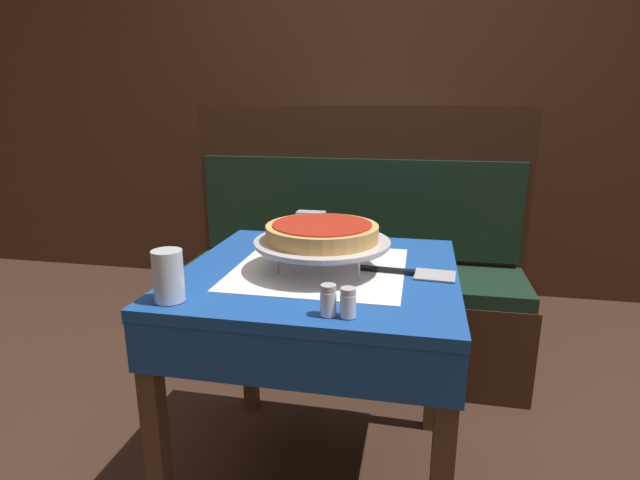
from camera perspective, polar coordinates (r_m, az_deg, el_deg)
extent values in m
plane|color=#382319|center=(1.81, -0.01, -25.69)|extent=(14.00, 14.00, 0.00)
cube|color=#194799|center=(1.44, -0.01, -3.83)|extent=(0.78, 0.78, 0.03)
cube|color=white|center=(1.44, -0.01, -3.23)|extent=(0.48, 0.48, 0.00)
cube|color=#194799|center=(1.47, -0.01, -6.80)|extent=(0.77, 0.77, 0.13)
cube|color=#4C331E|center=(1.43, -18.17, -21.23)|extent=(0.05, 0.05, 0.70)
cube|color=#4C331E|center=(1.99, -8.11, -9.79)|extent=(0.05, 0.05, 0.70)
cube|color=#4C331E|center=(1.89, 13.00, -11.45)|extent=(0.05, 0.05, 0.70)
cube|color=beige|center=(2.86, 5.49, 5.60)|extent=(0.68, 0.68, 0.03)
cube|color=white|center=(2.86, 5.50, 5.92)|extent=(0.42, 0.42, 0.00)
cube|color=beige|center=(2.88, 5.44, 3.59)|extent=(0.68, 0.68, 0.18)
cube|color=#4C331E|center=(2.71, -1.83, -2.79)|extent=(0.05, 0.05, 0.69)
cube|color=#4C331E|center=(2.64, 11.18, -3.55)|extent=(0.05, 0.05, 0.69)
cube|color=#4C331E|center=(3.28, 0.61, 0.44)|extent=(0.05, 0.05, 0.69)
cube|color=#4C331E|center=(3.22, 11.31, -0.12)|extent=(0.05, 0.05, 0.69)
cube|color=#3D2316|center=(2.34, 3.42, -9.47)|extent=(1.54, 0.46, 0.41)
cube|color=#193323|center=(2.26, 3.52, -4.03)|extent=(1.51, 0.45, 0.06)
cube|color=#3D2316|center=(2.35, 4.35, 6.42)|extent=(1.54, 0.06, 0.71)
cube|color=#193323|center=(2.33, 4.17, 3.69)|extent=(1.48, 0.02, 0.45)
cube|color=#4C2D1E|center=(3.24, 6.91, 15.42)|extent=(6.00, 0.04, 2.40)
cylinder|color=#ADADB2|center=(1.53, 1.19, -0.62)|extent=(0.01, 0.01, 0.07)
cylinder|color=#ADADB2|center=(1.38, -4.89, -2.52)|extent=(0.01, 0.01, 0.07)
cylinder|color=#ADADB2|center=(1.33, 4.45, -3.11)|extent=(0.01, 0.01, 0.07)
cylinder|color=#ADADB2|center=(1.40, 0.24, -0.75)|extent=(0.26, 0.26, 0.01)
cylinder|color=silver|center=(1.40, 0.24, -0.52)|extent=(0.37, 0.37, 0.01)
cylinder|color=silver|center=(1.40, 0.24, -0.20)|extent=(0.38, 0.38, 0.01)
cylinder|color=tan|center=(1.39, 0.25, 0.86)|extent=(0.32, 0.32, 0.04)
cylinder|color=#B22819|center=(1.39, 0.25, 1.77)|extent=(0.28, 0.28, 0.01)
cube|color=#BCBCC1|center=(1.41, 13.01, -3.94)|extent=(0.12, 0.10, 0.00)
cube|color=black|center=(1.42, 7.62, -3.36)|extent=(0.16, 0.03, 0.01)
cylinder|color=silver|center=(1.24, -16.94, -3.93)|extent=(0.07, 0.07, 0.12)
cylinder|color=silver|center=(1.12, 0.95, -7.24)|extent=(0.04, 0.04, 0.06)
cylinder|color=#B7B7BC|center=(1.10, 0.96, -5.53)|extent=(0.04, 0.04, 0.02)
cylinder|color=silver|center=(1.11, 3.22, -7.48)|extent=(0.04, 0.04, 0.05)
cylinder|color=#B7B7BC|center=(1.10, 3.24, -5.87)|extent=(0.03, 0.03, 0.01)
cube|color=#B2B2B7|center=(1.77, -1.03, 1.84)|extent=(0.10, 0.05, 0.09)
cube|color=black|center=(2.96, 4.02, 6.58)|extent=(0.14, 0.14, 0.03)
cylinder|color=black|center=(2.95, 4.04, 7.99)|extent=(0.01, 0.01, 0.12)
cylinder|color=gold|center=(3.00, 4.15, 7.84)|extent=(0.04, 0.04, 0.09)
cylinder|color=#99194C|center=(2.91, 3.92, 7.62)|extent=(0.04, 0.04, 0.09)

